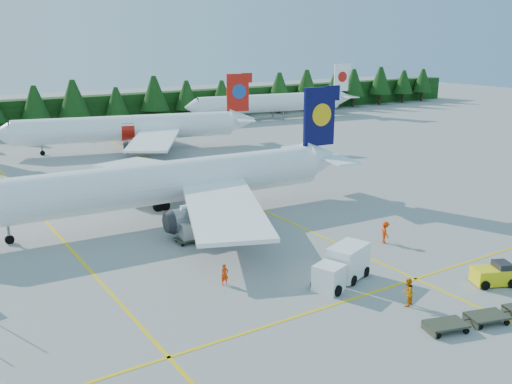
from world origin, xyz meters
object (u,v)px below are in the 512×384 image
airliner_red (123,129)px  baggage_tug (494,274)px  airliner_navy (148,185)px  service_truck (341,266)px

airliner_red → baggage_tug: 63.59m
airliner_navy → airliner_red: bearing=77.2°
airliner_navy → baggage_tug: airliner_navy is taller
airliner_navy → baggage_tug: (15.48, -27.30, -2.89)m
airliner_navy → airliner_red: size_ratio=1.07×
service_truck → baggage_tug: size_ratio=1.71×
airliner_navy → baggage_tug: bearing=-57.1°
airliner_navy → service_truck: (6.30, -21.04, -2.38)m
airliner_red → baggage_tug: (5.00, -63.34, -2.71)m
airliner_navy → service_truck: 22.09m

